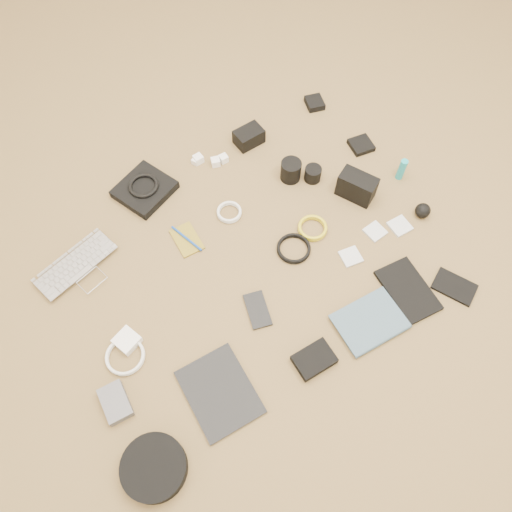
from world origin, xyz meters
TOP-DOWN VIEW (x-y plane):
  - laptop at (-0.51, 0.33)m, footprint 0.32×0.26m
  - headphone_pouch at (-0.17, 0.51)m, footprint 0.24×0.23m
  - headphones at (-0.17, 0.51)m, footprint 0.15×0.15m
  - charger_a at (0.07, 0.52)m, footprint 0.03×0.03m
  - charger_b at (0.06, 0.52)m, footprint 0.03×0.03m
  - charger_c at (0.16, 0.46)m, footprint 0.03×0.03m
  - charger_d at (0.12, 0.46)m, footprint 0.04×0.04m
  - dslr_camera at (0.29, 0.48)m, footprint 0.11×0.08m
  - lens_pouch at (0.64, 0.49)m, footprint 0.09×0.10m
  - notebook_olive at (-0.15, 0.23)m, footprint 0.10×0.14m
  - pen_blue at (-0.15, 0.23)m, footprint 0.04×0.15m
  - cable_white_a at (0.03, 0.24)m, footprint 0.11×0.11m
  - lens_a at (0.32, 0.24)m, footprint 0.10×0.10m
  - lens_b at (0.39, 0.19)m, footprint 0.07×0.07m
  - card_reader at (0.65, 0.20)m, footprint 0.10×0.10m
  - power_brick at (-0.51, 0.02)m, footprint 0.09×0.09m
  - cable_white_b at (-0.54, -0.02)m, footprint 0.14×0.14m
  - cable_black at (0.13, -0.02)m, footprint 0.15×0.15m
  - cable_yellow at (0.24, 0.01)m, footprint 0.14×0.14m
  - flash at (0.47, 0.04)m, footprint 0.12×0.16m
  - lens_cleaner at (0.66, 0.00)m, footprint 0.03×0.03m
  - battery_charger at (-0.63, -0.14)m, footprint 0.09×0.12m
  - tablet at (-0.36, -0.29)m, footprint 0.22×0.27m
  - phone at (-0.11, -0.14)m, footprint 0.11×0.14m
  - filter_case_left at (0.28, -0.16)m, footprint 0.08×0.08m
  - filter_case_mid at (0.42, -0.13)m, footprint 0.07×0.07m
  - filter_case_right at (0.51, -0.17)m, footprint 0.08×0.08m
  - air_blower at (0.61, -0.17)m, footprint 0.07×0.07m
  - headphone_case at (-0.63, -0.36)m, footprint 0.22×0.22m
  - drive_case at (-0.06, -0.38)m, footprint 0.13×0.10m
  - paperback at (0.16, -0.47)m, footprint 0.24×0.19m
  - notebook_black_a at (0.35, -0.37)m, footprint 0.17×0.24m
  - notebook_black_b at (0.49, -0.46)m, footprint 0.14×0.16m

SIDE VIEW (x-z plane):
  - notebook_olive at x=-0.15m, z-range 0.00..0.01m
  - filter_case_mid at x=0.42m, z-range 0.00..0.01m
  - filter_case_left at x=0.28m, z-range 0.00..0.01m
  - filter_case_right at x=0.51m, z-range 0.00..0.01m
  - phone at x=-0.11m, z-range 0.00..0.01m
  - cable_white_b at x=-0.54m, z-range 0.00..0.01m
  - cable_white_a at x=0.03m, z-range 0.00..0.01m
  - cable_black at x=0.13m, z-range 0.00..0.01m
  - tablet at x=-0.36m, z-range 0.00..0.01m
  - notebook_black_b at x=0.49m, z-range 0.00..0.01m
  - cable_yellow at x=0.24m, z-range 0.00..0.01m
  - notebook_black_a at x=0.35m, z-range 0.00..0.02m
  - card_reader at x=0.65m, z-range 0.00..0.02m
  - paperback at x=0.16m, z-range 0.00..0.02m
  - laptop at x=-0.51m, z-range 0.00..0.02m
  - pen_blue at x=-0.15m, z-range 0.01..0.02m
  - charger_b at x=0.06m, z-range 0.00..0.02m
  - lens_pouch at x=0.64m, z-range 0.00..0.03m
  - charger_c at x=0.16m, z-range 0.00..0.03m
  - power_brick at x=-0.51m, z-range 0.00..0.03m
  - charger_d at x=0.12m, z-range 0.00..0.03m
  - drive_case at x=-0.06m, z-range 0.00..0.03m
  - charger_a at x=0.07m, z-range 0.00..0.03m
  - battery_charger at x=-0.63m, z-range 0.00..0.03m
  - headphone_pouch at x=-0.17m, z-range 0.00..0.03m
  - headphone_case at x=-0.63m, z-range 0.00..0.05m
  - air_blower at x=0.61m, z-range 0.00..0.06m
  - lens_b at x=0.39m, z-range 0.00..0.06m
  - dslr_camera at x=0.29m, z-range 0.00..0.06m
  - headphones at x=-0.17m, z-range 0.03..0.05m
  - lens_a at x=0.32m, z-range 0.00..0.08m
  - lens_cleaner at x=0.66m, z-range 0.00..0.10m
  - flash at x=0.47m, z-range 0.00..0.10m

